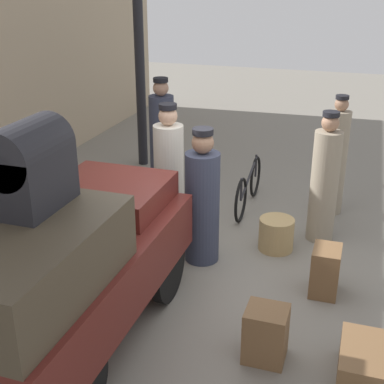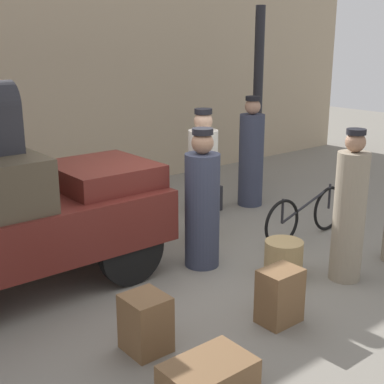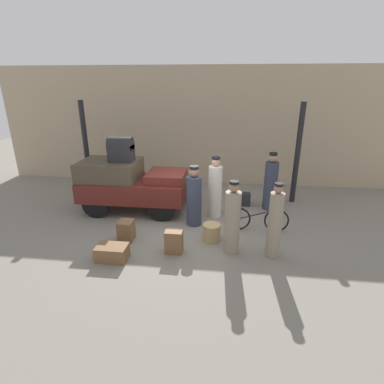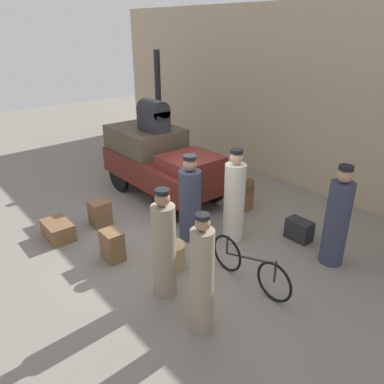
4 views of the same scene
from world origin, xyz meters
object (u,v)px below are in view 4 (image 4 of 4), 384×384
conductor_in_dark_uniform (337,220)px  suitcase_small_leather (299,230)px  bicycle (249,266)px  trunk_on_truck_roof (154,115)px  porter_with_bicycle (190,202)px  suitcase_tan_flat (112,245)px  trunk_wicker_pale (58,230)px  wicker_basket (172,255)px  porter_lifting_near_truck (234,199)px  porter_standing_middle (164,248)px  porter_carrying_trunk (202,279)px  trunk_large_brown (241,192)px  truck (160,160)px  trunk_umber_medium (100,213)px

conductor_in_dark_uniform → suitcase_small_leather: 1.08m
bicycle → trunk_on_truck_roof: size_ratio=2.29×
bicycle → trunk_on_truck_roof: bearing=166.4°
bicycle → conductor_in_dark_uniform: bearing=72.5°
conductor_in_dark_uniform → porter_with_bicycle: 2.70m
conductor_in_dark_uniform → suitcase_tan_flat: bearing=-130.9°
porter_with_bicycle → suitcase_small_leather: porter_with_bicycle is taller
trunk_wicker_pale → bicycle: bearing=28.3°
wicker_basket → porter_lifting_near_truck: size_ratio=0.25×
porter_standing_middle → porter_with_bicycle: size_ratio=1.03×
porter_carrying_trunk → trunk_large_brown: size_ratio=2.17×
suitcase_tan_flat → trunk_wicker_pale: 1.46m
porter_standing_middle → trunk_wicker_pale: bearing=-166.1°
conductor_in_dark_uniform → porter_carrying_trunk: size_ratio=1.02×
truck → porter_lifting_near_truck: porter_lifting_near_truck is taller
truck → wicker_basket: size_ratio=7.02×
trunk_large_brown → trunk_wicker_pale: 4.06m
porter_carrying_trunk → suitcase_tan_flat: 2.41m
conductor_in_dark_uniform → porter_lifting_near_truck: 1.89m
trunk_umber_medium → bicycle: bearing=15.3°
conductor_in_dark_uniform → suitcase_tan_flat: (-2.60, -3.00, -0.56)m
trunk_large_brown → trunk_on_truck_roof: 2.75m
suitcase_small_leather → trunk_umber_medium: trunk_umber_medium is taller
trunk_large_brown → suitcase_small_leather: bearing=-3.0°
trunk_on_truck_roof → suitcase_small_leather: bearing=12.7°
trunk_large_brown → wicker_basket: bearing=-72.6°
wicker_basket → suitcase_small_leather: 2.65m
suitcase_tan_flat → trunk_on_truck_roof: size_ratio=0.77×
porter_with_bicycle → suitcase_small_leather: bearing=48.4°
porter_carrying_trunk → trunk_wicker_pale: (-3.71, -0.60, -0.67)m
suitcase_small_leather → trunk_large_brown: bearing=177.0°
trunk_umber_medium → suitcase_tan_flat: bearing=-17.9°
wicker_basket → suitcase_small_leather: (0.89, 2.50, -0.01)m
porter_lifting_near_truck → suitcase_tan_flat: bearing=-111.4°
wicker_basket → bicycle: bearing=28.3°
conductor_in_dark_uniform → porter_with_bicycle: bearing=-148.1°
porter_standing_middle → trunk_on_truck_roof: bearing=147.3°
porter_carrying_trunk → trunk_large_brown: bearing=125.6°
truck → trunk_on_truck_roof: (-0.20, 0.00, 1.07)m
bicycle → truck: bearing=165.7°
truck → conductor_in_dark_uniform: size_ratio=1.76×
wicker_basket → porter_carrying_trunk: (1.47, -0.60, 0.63)m
porter_lifting_near_truck → porter_carrying_trunk: porter_lifting_near_truck is taller
conductor_in_dark_uniform → trunk_large_brown: bearing=173.4°
porter_with_bicycle → porter_carrying_trunk: size_ratio=0.96×
trunk_wicker_pale → suitcase_tan_flat: bearing=19.7°
wicker_basket → truck: bearing=148.4°
bicycle → suitcase_tan_flat: (-2.09, -1.37, -0.06)m
porter_with_bicycle → trunk_wicker_pale: size_ratio=2.46×
truck → wicker_basket: (2.68, -1.65, -0.70)m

